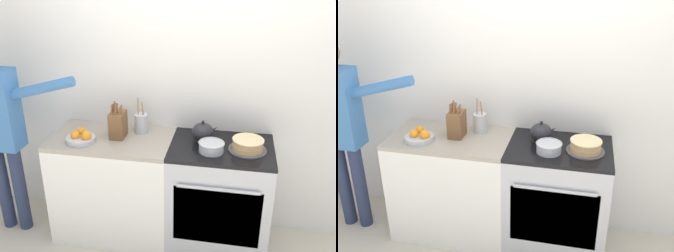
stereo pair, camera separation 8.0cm
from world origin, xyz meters
The scene contains 10 objects.
wall_back centered at (0.00, 0.61, 1.30)m, with size 8.00×0.04×2.60m.
counter_cabinet centered at (-0.65, 0.30, 0.46)m, with size 0.98×0.59×0.92m.
stove_range centered at (0.25, 0.29, 0.46)m, with size 0.80×0.62×0.92m.
layer_cake centered at (0.44, 0.26, 0.96)m, with size 0.29×0.29×0.09m.
tea_kettle centered at (0.09, 0.38, 0.99)m, with size 0.21×0.17×0.17m.
mixing_bowl centered at (0.17, 0.19, 0.96)m, with size 0.20×0.20×0.08m.
knife_block centered at (-0.59, 0.32, 1.03)m, with size 0.11×0.17×0.31m.
utensil_crock centered at (-0.43, 0.44, 1.00)m, with size 0.11×0.11×0.29m.
fruit_bowl centered at (-0.85, 0.17, 0.95)m, with size 0.23×0.23×0.10m.
person_baker centered at (-1.54, 0.17, 1.01)m, with size 0.94×0.20×1.69m.
Camera 2 is at (0.39, -2.30, 2.22)m, focal length 40.00 mm.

